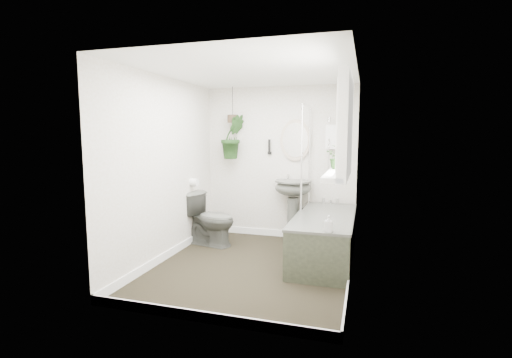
# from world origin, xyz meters

# --- Properties ---
(floor) EXTENTS (2.30, 2.80, 0.02)m
(floor) POSITION_xyz_m (0.00, 0.00, -0.01)
(floor) COLOR black
(floor) RESTS_ON ground
(ceiling) EXTENTS (2.30, 2.80, 0.02)m
(ceiling) POSITION_xyz_m (0.00, 0.00, 2.31)
(ceiling) COLOR white
(ceiling) RESTS_ON ground
(wall_back) EXTENTS (2.30, 0.02, 2.30)m
(wall_back) POSITION_xyz_m (0.00, 1.41, 1.15)
(wall_back) COLOR silver
(wall_back) RESTS_ON ground
(wall_front) EXTENTS (2.30, 0.02, 2.30)m
(wall_front) POSITION_xyz_m (0.00, -1.41, 1.15)
(wall_front) COLOR silver
(wall_front) RESTS_ON ground
(wall_left) EXTENTS (0.02, 2.80, 2.30)m
(wall_left) POSITION_xyz_m (-1.16, 0.00, 1.15)
(wall_left) COLOR silver
(wall_left) RESTS_ON ground
(wall_right) EXTENTS (0.02, 2.80, 2.30)m
(wall_right) POSITION_xyz_m (1.16, 0.00, 1.15)
(wall_right) COLOR silver
(wall_right) RESTS_ON ground
(skirting) EXTENTS (2.30, 2.80, 0.10)m
(skirting) POSITION_xyz_m (0.00, 0.00, 0.05)
(skirting) COLOR white
(skirting) RESTS_ON floor
(bathtub) EXTENTS (0.72, 1.72, 0.58)m
(bathtub) POSITION_xyz_m (0.80, 0.50, 0.29)
(bathtub) COLOR #4C4E47
(bathtub) RESTS_ON floor
(bath_screen) EXTENTS (0.04, 0.72, 1.40)m
(bath_screen) POSITION_xyz_m (0.47, 0.99, 1.28)
(bath_screen) COLOR silver
(bath_screen) RESTS_ON bathtub
(shower_box) EXTENTS (0.20, 0.10, 0.35)m
(shower_box) POSITION_xyz_m (0.80, 1.34, 1.55)
(shower_box) COLOR white
(shower_box) RESTS_ON wall_back
(oval_mirror) EXTENTS (0.46, 0.03, 0.62)m
(oval_mirror) POSITION_xyz_m (0.25, 1.37, 1.50)
(oval_mirror) COLOR #BCA991
(oval_mirror) RESTS_ON wall_back
(wall_sconce) EXTENTS (0.04, 0.04, 0.22)m
(wall_sconce) POSITION_xyz_m (-0.15, 1.36, 1.40)
(wall_sconce) COLOR black
(wall_sconce) RESTS_ON wall_back
(toilet_roll_holder) EXTENTS (0.11, 0.11, 0.11)m
(toilet_roll_holder) POSITION_xyz_m (-1.10, 0.70, 0.90)
(toilet_roll_holder) COLOR white
(toilet_roll_holder) RESTS_ON wall_left
(window_recess) EXTENTS (0.08, 1.00, 0.90)m
(window_recess) POSITION_xyz_m (1.09, -0.70, 1.65)
(window_recess) COLOR white
(window_recess) RESTS_ON wall_right
(window_sill) EXTENTS (0.18, 1.00, 0.04)m
(window_sill) POSITION_xyz_m (1.02, -0.70, 1.23)
(window_sill) COLOR white
(window_sill) RESTS_ON wall_right
(window_blinds) EXTENTS (0.01, 0.86, 0.76)m
(window_blinds) POSITION_xyz_m (1.04, -0.70, 1.65)
(window_blinds) COLOR white
(window_blinds) RESTS_ON wall_right
(toilet) EXTENTS (0.81, 0.56, 0.76)m
(toilet) POSITION_xyz_m (-0.85, 0.70, 0.38)
(toilet) COLOR #4C4E47
(toilet) RESTS_ON floor
(pedestal_sink) EXTENTS (0.62, 0.55, 0.92)m
(pedestal_sink) POSITION_xyz_m (0.25, 1.24, 0.46)
(pedestal_sink) COLOR #4C4E47
(pedestal_sink) RESTS_ON floor
(sill_plant) EXTENTS (0.27, 0.26, 0.24)m
(sill_plant) POSITION_xyz_m (1.01, -0.40, 1.37)
(sill_plant) COLOR black
(sill_plant) RESTS_ON window_sill
(hanging_plant) EXTENTS (0.47, 0.46, 0.67)m
(hanging_plant) POSITION_xyz_m (-0.70, 1.25, 1.55)
(hanging_plant) COLOR black
(hanging_plant) RESTS_ON ceiling
(soap_bottle) EXTENTS (0.09, 0.09, 0.17)m
(soap_bottle) POSITION_xyz_m (0.92, -0.29, 0.67)
(soap_bottle) COLOR black
(soap_bottle) RESTS_ON bathtub
(hanging_pot) EXTENTS (0.16, 0.16, 0.12)m
(hanging_pot) POSITION_xyz_m (-0.70, 1.25, 1.82)
(hanging_pot) COLOR #413123
(hanging_pot) RESTS_ON ceiling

